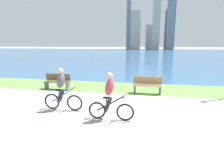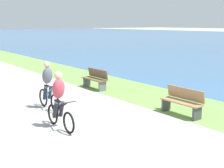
% 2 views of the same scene
% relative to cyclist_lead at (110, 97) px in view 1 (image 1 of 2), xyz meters
% --- Properties ---
extents(ground_plane, '(300.00, 300.00, 0.00)m').
position_rel_cyclist_lead_xyz_m(ground_plane, '(1.03, 1.29, -0.83)').
color(ground_plane, '#9E9E99').
extents(grass_strip_bayside, '(120.00, 2.96, 0.01)m').
position_rel_cyclist_lead_xyz_m(grass_strip_bayside, '(1.03, 4.90, -0.82)').
color(grass_strip_bayside, '#6B9947').
rests_on(grass_strip_bayside, ground).
extents(bay_water_surface, '(300.00, 88.01, 0.00)m').
position_rel_cyclist_lead_xyz_m(bay_water_surface, '(1.03, 50.38, -0.83)').
color(bay_water_surface, '#386693').
rests_on(bay_water_surface, ground).
extents(cyclist_lead, '(1.60, 0.52, 1.65)m').
position_rel_cyclist_lead_xyz_m(cyclist_lead, '(0.00, 0.00, 0.00)').
color(cyclist_lead, black).
rests_on(cyclist_lead, ground).
extents(cyclist_trailing, '(1.60, 0.52, 1.68)m').
position_rel_cyclist_lead_xyz_m(cyclist_trailing, '(-2.05, 0.61, 0.01)').
color(cyclist_trailing, black).
rests_on(cyclist_trailing, ground).
extents(bench_near_path, '(1.50, 0.47, 0.90)m').
position_rel_cyclist_lead_xyz_m(bench_near_path, '(-3.88, 3.78, -0.38)').
color(bench_near_path, brown).
rests_on(bench_near_path, ground).
extents(bench_far_along_path, '(1.50, 0.47, 0.90)m').
position_rel_cyclist_lead_xyz_m(bench_far_along_path, '(1.23, 3.80, -0.38)').
color(bench_far_along_path, olive).
rests_on(bench_far_along_path, ground).
extents(city_skyline_far_shore, '(21.73, 10.97, 27.89)m').
position_rel_cyclist_lead_xyz_m(city_skyline_far_shore, '(3.27, 85.39, 10.10)').
color(city_skyline_far_shore, slate).
rests_on(city_skyline_far_shore, ground).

